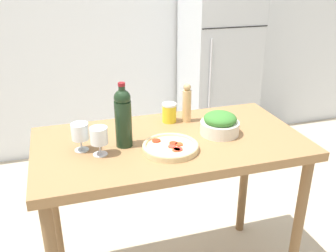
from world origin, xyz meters
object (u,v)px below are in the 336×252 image
(wine_bottle, at_px, (123,117))
(wine_glass_near, at_px, (99,137))
(pepper_mill, at_px, (187,104))
(wine_glass_far, at_px, (80,133))
(homemade_pizza, at_px, (171,147))
(salt_canister, at_px, (169,113))
(salad_bowl, at_px, (220,124))
(refrigerator, at_px, (218,65))

(wine_bottle, height_order, wine_glass_near, wine_bottle)
(pepper_mill, bearing_deg, wine_glass_far, -162.19)
(homemade_pizza, xyz_separation_m, salt_canister, (0.10, 0.34, 0.04))
(pepper_mill, bearing_deg, salt_canister, 166.87)
(wine_bottle, height_order, homemade_pizza, wine_bottle)
(wine_glass_far, height_order, pepper_mill, pepper_mill)
(wine_bottle, distance_m, wine_glass_near, 0.16)
(salad_bowl, relative_size, homemade_pizza, 0.75)
(pepper_mill, xyz_separation_m, salad_bowl, (0.11, -0.21, -0.05))
(wine_glass_near, relative_size, pepper_mill, 0.62)
(wine_glass_near, height_order, homemade_pizza, wine_glass_near)
(salad_bowl, height_order, salt_canister, salad_bowl)
(wine_glass_far, height_order, homemade_pizza, wine_glass_far)
(refrigerator, xyz_separation_m, wine_bottle, (-1.20, -1.57, 0.21))
(wine_glass_near, xyz_separation_m, pepper_mill, (0.53, 0.27, 0.02))
(wine_glass_far, height_order, salad_bowl, wine_glass_far)
(wine_glass_far, relative_size, homemade_pizza, 0.51)
(refrigerator, xyz_separation_m, salt_canister, (-0.90, -1.34, 0.11))
(wine_glass_far, relative_size, salt_canister, 1.27)
(refrigerator, distance_m, pepper_mill, 1.59)
(wine_glass_far, bearing_deg, refrigerator, 47.73)
(refrigerator, xyz_separation_m, pepper_mill, (-0.80, -1.36, 0.16))
(wine_glass_near, relative_size, homemade_pizza, 0.51)
(pepper_mill, height_order, homemade_pizza, pepper_mill)
(wine_glass_far, xyz_separation_m, salt_canister, (0.51, 0.22, -0.04))
(wine_glass_near, height_order, salt_canister, wine_glass_near)
(wine_bottle, relative_size, wine_glass_near, 2.33)
(wine_bottle, relative_size, wine_glass_far, 2.33)
(wine_glass_near, bearing_deg, salad_bowl, 4.80)
(wine_glass_near, relative_size, wine_glass_far, 1.00)
(salad_bowl, bearing_deg, wine_glass_near, -175.20)
(wine_bottle, relative_size, homemade_pizza, 1.19)
(wine_glass_near, distance_m, pepper_mill, 0.59)
(refrigerator, distance_m, wine_glass_far, 2.11)
(wine_glass_near, xyz_separation_m, homemade_pizza, (0.33, -0.05, -0.08))
(wine_bottle, xyz_separation_m, salt_canister, (0.30, 0.23, -0.10))
(wine_glass_far, bearing_deg, wine_glass_near, -41.94)
(salad_bowl, xyz_separation_m, homemade_pizza, (-0.31, -0.11, -0.04))
(wine_glass_far, bearing_deg, salt_canister, 23.07)
(pepper_mill, relative_size, homemade_pizza, 0.82)
(wine_glass_far, distance_m, homemade_pizza, 0.44)
(refrigerator, relative_size, wine_glass_far, 12.89)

